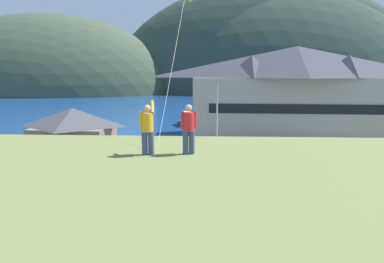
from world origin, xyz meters
name	(u,v)px	position (x,y,z in m)	size (l,w,h in m)	color
ground_plane	(192,203)	(0.00, 0.00, 0.00)	(600.00, 600.00, 0.00)	#66604C
parking_lot_pad	(195,177)	(0.00, 5.00, 0.05)	(40.00, 20.00, 0.10)	gray
bay_water	(203,106)	(0.00, 60.00, 0.01)	(360.00, 84.00, 0.03)	navy
far_hill_west_ridge	(50,93)	(-62.97, 108.68, 0.00)	(102.25, 56.67, 61.70)	#3D4C38
far_hill_east_peak	(267,92)	(25.95, 116.39, 0.00)	(131.83, 45.11, 87.62)	#2D3D33
far_hill_center_saddle	(283,92)	(33.71, 121.25, 0.00)	(110.84, 68.94, 83.23)	#2D3D33
harbor_lodge	(295,91)	(11.97, 21.37, 6.08)	(26.94, 10.22, 11.49)	#999E99
storage_shed_near_lot	(74,139)	(-10.36, 6.62, 2.80)	(6.77, 5.06, 5.41)	#756B5B
wharf_dock	(206,121)	(0.87, 33.12, 0.35)	(3.20, 12.90, 0.70)	#70604C
moored_boat_wharfside	(186,120)	(-2.39, 31.45, 0.72)	(2.08, 5.97, 2.16)	#23564C
moored_boat_outer_mooring	(228,121)	(4.23, 31.16, 0.72)	(2.10, 6.44, 2.16)	silver
parked_car_front_row_silver	(261,190)	(4.35, -0.28, 1.06)	(4.28, 2.21, 1.82)	#236633
parked_car_front_row_end	(185,181)	(-0.55, 1.20, 1.06)	(4.24, 2.13, 1.82)	black
parked_car_mid_row_center	(367,187)	(11.31, 0.58, 1.06)	(4.33, 2.32, 1.82)	red
parked_car_mid_row_near	(246,158)	(4.31, 7.40, 1.06)	(4.25, 2.15, 1.82)	slate
parked_car_corner_spot	(63,181)	(-8.85, 0.76, 1.06)	(4.34, 2.34, 1.82)	black
parked_car_back_row_left	(141,156)	(-4.87, 7.66, 1.06)	(4.34, 2.34, 1.82)	slate
parked_car_back_row_right	(320,165)	(10.01, 5.60, 1.06)	(4.35, 2.36, 1.82)	slate
parking_light_pole	(217,116)	(1.87, 10.55, 4.25)	(0.24, 0.78, 7.22)	#ADADB2
person_kite_flyer	(147,128)	(-1.13, -8.88, 6.50)	(0.52, 0.69, 1.86)	#384770
person_companion	(189,128)	(0.28, -8.73, 6.48)	(0.54, 0.40, 1.74)	#384770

